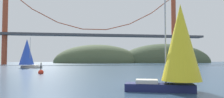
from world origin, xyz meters
The scene contains 7 objects.
ground_plane centered at (0.00, 0.00, 0.00)m, with size 360.00×360.00×0.00m, color #2D4760.
headland_right centered at (60.00, 135.00, 0.00)m, with size 76.17×44.00×30.43m, color #425138.
headland_center centered at (5.00, 135.00, 0.00)m, with size 66.69×44.00×28.08m, color #4C5B3D.
suspension_bridge centered at (0.00, 95.00, 18.66)m, with size 134.00×6.00×42.14m.
sailboat_yellow_sail centered at (1.67, -6.95, 4.28)m, with size 7.68×4.95×9.56m.
sailboat_blue_spinnaker centered at (-25.78, 48.87, 5.07)m, with size 9.37×8.93×10.34m.
channel_buoy centered at (-15.68, 18.97, 0.37)m, with size 1.10×1.10×2.64m.
Camera 1 is at (-7.52, -25.56, 3.09)m, focal length 33.34 mm.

